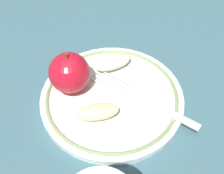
# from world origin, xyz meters

# --- Properties ---
(ground_plane) EXTENTS (2.00, 2.00, 0.00)m
(ground_plane) POSITION_xyz_m (0.00, 0.00, 0.00)
(ground_plane) COLOR #395D69
(plate) EXTENTS (0.23, 0.23, 0.01)m
(plate) POSITION_xyz_m (-0.01, 0.01, 0.01)
(plate) COLOR white
(plate) RESTS_ON ground_plane
(apple_red_whole) EXTENTS (0.06, 0.06, 0.07)m
(apple_red_whole) POSITION_xyz_m (-0.07, 0.04, 0.05)
(apple_red_whole) COLOR red
(apple_red_whole) RESTS_ON plate
(apple_slice_front) EXTENTS (0.07, 0.03, 0.02)m
(apple_slice_front) POSITION_xyz_m (-0.03, -0.02, 0.02)
(apple_slice_front) COLOR beige
(apple_slice_front) RESTS_ON plate
(apple_slice_back) EXTENTS (0.07, 0.05, 0.02)m
(apple_slice_back) POSITION_xyz_m (0.00, 0.08, 0.02)
(apple_slice_back) COLOR #F8E2C7
(apple_slice_back) RESTS_ON plate
(fork) EXTENTS (0.16, 0.14, 0.00)m
(fork) POSITION_xyz_m (0.04, -0.00, 0.02)
(fork) COLOR silver
(fork) RESTS_ON plate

